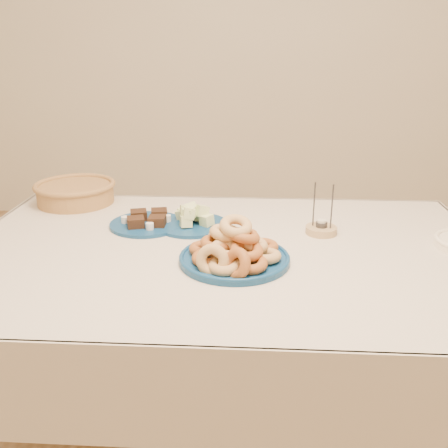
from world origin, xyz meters
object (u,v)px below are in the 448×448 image
Objects in this scene: melon_plate at (192,220)px; candle_holder at (321,229)px; donut_platter at (234,251)px; brownie_plate at (147,222)px; dining_table at (225,278)px; wicker_basket at (75,192)px.

melon_plate is 1.58× the size of candle_holder.
donut_platter is at bearing -62.16° from melon_plate.
donut_platter reaches higher than melon_plate.
candle_holder reaches higher than melon_plate.
melon_plate is 0.16m from brownie_plate.
dining_table is at bearing -56.58° from melon_plate.
candle_holder is at bearing -17.04° from wicker_basket.
dining_table is 9.61× the size of candle_holder.
melon_plate is 0.56m from wicker_basket.
dining_table is 3.97× the size of donut_platter.
candle_holder is (0.29, 0.26, -0.02)m from donut_platter.
melon_plate is 0.81× the size of wicker_basket.
brownie_plate is at bearing 137.01° from donut_platter.
dining_table is 4.96× the size of wicker_basket.
candle_holder reaches higher than donut_platter.
melon_plate is at bearing -26.02° from wicker_basket.
brownie_plate is 0.43m from wicker_basket.
dining_table is 0.18m from donut_platter.
donut_platter is 1.28× the size of brownie_plate.
brownie_plate is at bearing -177.77° from melon_plate.
donut_platter is at bearing -137.83° from candle_holder.
melon_plate is at bearing 123.42° from dining_table.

